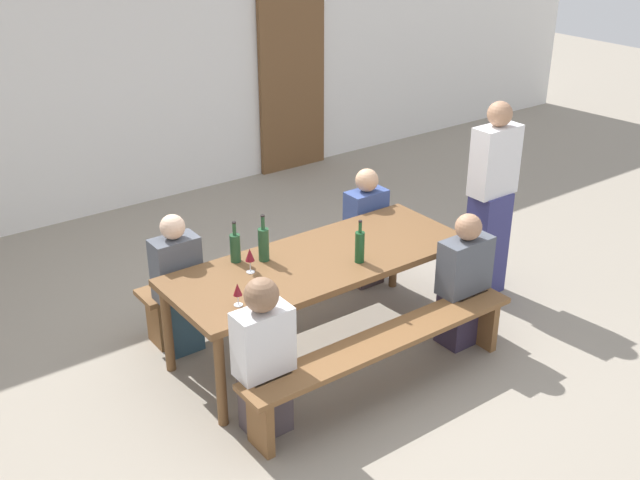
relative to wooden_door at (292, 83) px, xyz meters
The scene contains 16 objects.
ground_plane 4.16m from the wooden_door, 121.54° to the right, with size 24.00×24.00×0.00m, color gray.
back_wall 2.18m from the wooden_door, behind, with size 14.00×0.20×3.20m, color white.
wooden_door is the anchor object (origin of this frame).
tasting_table 4.04m from the wooden_door, 121.54° to the right, with size 2.32×0.89×0.75m.
bench_near 4.73m from the wooden_door, 116.76° to the right, with size 2.22×0.30×0.45m.
bench_far 3.48m from the wooden_door, 128.09° to the right, with size 2.22×0.30×0.45m.
wine_bottle_0 4.07m from the wooden_door, 130.25° to the right, with size 0.08×0.08×0.32m.
wine_bottle_1 4.04m from the wooden_door, 127.36° to the right, with size 0.08×0.08×0.36m.
wine_bottle_2 4.11m from the wooden_door, 117.61° to the right, with size 0.07×0.07×0.33m.
wine_glass_0 4.70m from the wooden_door, 128.76° to the right, with size 0.06×0.06×0.16m.
wine_glass_1 4.24m from the wooden_door, 128.45° to the right, with size 0.07×0.07×0.19m.
seated_guest_near_0 5.03m from the wooden_door, 126.52° to the right, with size 0.37×0.24×1.12m.
seated_guest_near_1 4.23m from the wooden_door, 106.58° to the right, with size 0.41×0.24×1.08m.
seated_guest_far_0 4.15m from the wooden_door, 136.41° to the right, with size 0.34×0.24×1.11m.
seated_guest_far_1 3.12m from the wooden_door, 112.58° to the right, with size 0.35×0.24×1.07m.
standing_host 3.60m from the wooden_door, 97.08° to the right, with size 0.40×0.24×1.69m.
Camera 1 is at (-2.99, -4.08, 3.31)m, focal length 43.33 mm.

